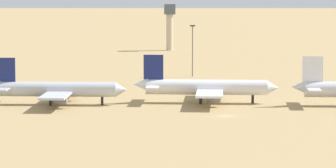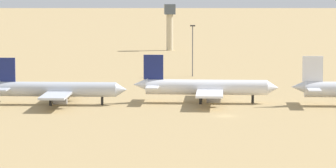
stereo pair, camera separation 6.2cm
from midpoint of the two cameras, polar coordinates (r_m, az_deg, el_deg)
ground at (r=243.83m, az=3.48°, el=-1.95°), size 4000.00×4000.00×0.00m
parked_jet_navy_2 at (r=265.87m, az=-6.80°, el=-0.32°), size 39.91×33.78×13.18m
parked_jet_navy_3 at (r=267.53m, az=2.25°, el=-0.20°), size 41.46×35.14×13.69m
control_tower at (r=450.53m, az=0.10°, el=3.74°), size 5.20×5.20×22.12m
light_pole_east at (r=336.02m, az=1.49°, el=2.23°), size 1.80×0.50×18.39m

